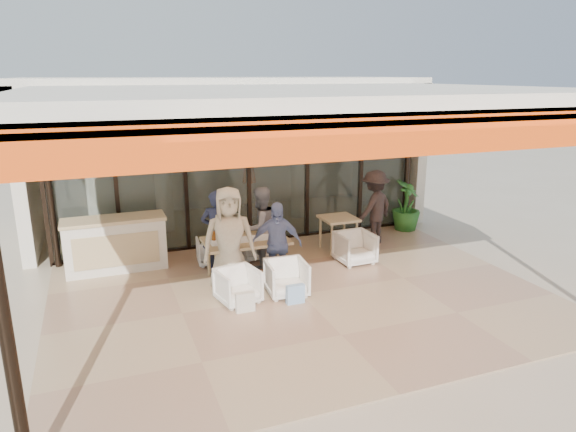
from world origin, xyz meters
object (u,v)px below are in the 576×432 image
(chair_far_right, at_px, (253,244))
(side_chair, at_px, (355,246))
(diner_cream, at_px, (229,240))
(potted_palm, at_px, (406,206))
(side_table, at_px, (338,222))
(chair_far_left, at_px, (212,250))
(diner_periwinkle, at_px, (276,244))
(dining_table, at_px, (246,242))
(chair_near_right, at_px, (287,276))
(diner_grey, at_px, (260,228))
(standing_woman, at_px, (374,208))
(diner_navy, at_px, (217,232))
(chair_near_left, at_px, (238,284))
(host_counter, at_px, (116,244))

(chair_far_right, bearing_deg, side_chair, 143.99)
(diner_cream, bearing_deg, potted_palm, 29.37)
(diner_cream, xyz_separation_m, side_table, (2.63, 1.19, -0.28))
(chair_far_left, relative_size, diner_periwinkle, 0.39)
(diner_cream, xyz_separation_m, potted_palm, (4.79, 1.98, -0.31))
(side_chair, bearing_deg, dining_table, 177.55)
(dining_table, bearing_deg, chair_far_right, 65.73)
(chair_near_right, bearing_deg, diner_grey, 94.37)
(dining_table, xyz_separation_m, standing_woman, (3.14, 0.87, 0.14))
(diner_grey, relative_size, diner_periwinkle, 1.05)
(chair_far_right, distance_m, side_chair, 2.03)
(diner_navy, bearing_deg, chair_far_left, -71.53)
(chair_far_left, xyz_separation_m, standing_woman, (3.55, -0.07, 0.53))
(potted_palm, bearing_deg, side_table, -160.06)
(chair_near_right, bearing_deg, chair_near_left, -175.63)
(diner_cream, bearing_deg, standing_woman, 27.51)
(chair_near_right, relative_size, standing_woman, 0.41)
(host_counter, height_order, standing_woman, standing_woman)
(dining_table, bearing_deg, chair_far_left, 113.70)
(side_table, bearing_deg, diner_grey, -170.77)
(chair_far_right, relative_size, potted_palm, 0.51)
(chair_far_right, relative_size, diner_periwinkle, 0.41)
(chair_far_left, height_order, side_table, side_table)
(chair_near_left, height_order, chair_near_right, chair_near_right)
(chair_near_left, relative_size, diner_grey, 0.41)
(host_counter, distance_m, chair_far_right, 2.62)
(diner_cream, bearing_deg, side_chair, 16.48)
(diner_navy, relative_size, standing_woman, 0.96)
(dining_table, relative_size, side_chair, 2.16)
(side_chair, distance_m, potted_palm, 2.67)
(diner_navy, height_order, side_table, diner_navy)
(chair_far_right, xyz_separation_m, potted_palm, (3.95, 0.58, 0.30))
(diner_grey, xyz_separation_m, potted_palm, (3.95, 1.08, -0.19))
(chair_far_right, xyz_separation_m, chair_near_right, (0.00, -1.90, 0.03))
(diner_periwinkle, xyz_separation_m, potted_palm, (3.95, 1.98, -0.15))
(side_table, distance_m, side_chair, 0.80)
(diner_grey, bearing_deg, side_table, 169.85)
(chair_near_left, height_order, standing_woman, standing_woman)
(chair_near_right, distance_m, side_table, 2.48)
(potted_palm, bearing_deg, chair_far_right, -171.71)
(potted_palm, bearing_deg, diner_navy, -167.35)
(side_table, bearing_deg, chair_near_right, -136.63)
(chair_near_right, distance_m, potted_palm, 4.67)
(side_chair, distance_m, standing_woman, 1.37)
(chair_far_left, bearing_deg, diner_cream, 94.97)
(host_counter, xyz_separation_m, standing_woman, (5.31, -0.35, 0.29))
(chair_near_right, relative_size, diner_periwinkle, 0.45)
(chair_far_right, relative_size, side_chair, 0.88)
(dining_table, bearing_deg, diner_periwinkle, -46.97)
(chair_far_left, bearing_deg, diner_periwinkle, 125.94)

